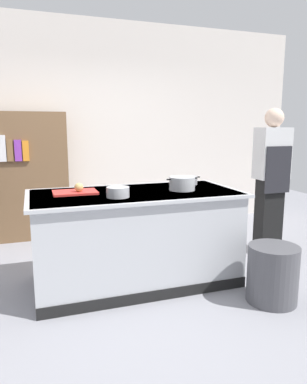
# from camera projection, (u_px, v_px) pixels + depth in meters

# --- Properties ---
(ground_plane) EXTENTS (10.00, 10.00, 0.00)m
(ground_plane) POSITION_uv_depth(u_px,v_px,m) (136.00, 281.00, 3.53)
(ground_plane) COLOR gray
(back_wall) EXTENTS (6.40, 0.12, 3.00)m
(back_wall) POSITION_uv_depth(u_px,v_px,m) (96.00, 127.00, 5.22)
(back_wall) COLOR silver
(back_wall) RESTS_ON ground_plane
(counter_island) EXTENTS (1.98, 0.98, 0.90)m
(counter_island) POSITION_uv_depth(u_px,v_px,m) (136.00, 236.00, 3.45)
(counter_island) COLOR #B7BABF
(counter_island) RESTS_ON ground_plane
(cutting_board) EXTENTS (0.40, 0.28, 0.02)m
(cutting_board) POSITION_uv_depth(u_px,v_px,m) (75.00, 192.00, 3.30)
(cutting_board) COLOR red
(cutting_board) RESTS_ON counter_island
(onion) EXTENTS (0.08, 0.08, 0.08)m
(onion) POSITION_uv_depth(u_px,v_px,m) (79.00, 187.00, 3.27)
(onion) COLOR tan
(onion) RESTS_ON cutting_board
(stock_pot) EXTENTS (0.32, 0.25, 0.13)m
(stock_pot) POSITION_uv_depth(u_px,v_px,m) (182.00, 183.00, 3.46)
(stock_pot) COLOR #B7BABF
(stock_pot) RESTS_ON counter_island
(sauce_pan) EXTENTS (0.22, 0.15, 0.09)m
(sauce_pan) POSITION_uv_depth(u_px,v_px,m) (190.00, 180.00, 3.80)
(sauce_pan) COLOR #99999E
(sauce_pan) RESTS_ON counter_island
(mixing_bowl) EXTENTS (0.20, 0.20, 0.09)m
(mixing_bowl) POSITION_uv_depth(u_px,v_px,m) (118.00, 192.00, 3.11)
(mixing_bowl) COLOR #B7BABF
(mixing_bowl) RESTS_ON counter_island
(trash_bin) EXTENTS (0.43, 0.43, 0.50)m
(trash_bin) POSITION_uv_depth(u_px,v_px,m) (273.00, 274.00, 3.09)
(trash_bin) COLOR #4C4C51
(trash_bin) RESTS_ON ground_plane
(person_chef) EXTENTS (0.38, 0.25, 1.72)m
(person_chef) POSITION_uv_depth(u_px,v_px,m) (271.00, 178.00, 4.22)
(person_chef) COLOR black
(person_chef) RESTS_ON ground_plane
(bookshelf) EXTENTS (1.10, 0.31, 1.70)m
(bookshelf) POSITION_uv_depth(u_px,v_px,m) (25.00, 177.00, 4.74)
(bookshelf) COLOR brown
(bookshelf) RESTS_ON ground_plane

